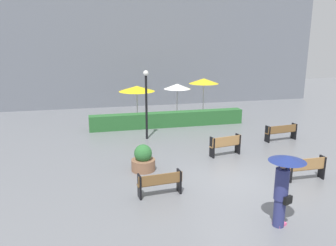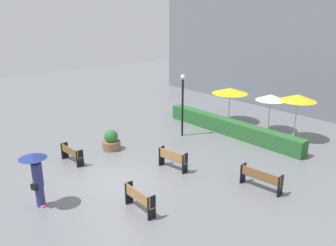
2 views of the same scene
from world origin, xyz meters
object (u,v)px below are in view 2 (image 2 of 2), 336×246
at_px(bench_far_right, 261,178).
at_px(pedestrian_with_umbrella, 36,173).
at_px(patio_umbrella_white, 271,97).
at_px(bench_near_left, 71,153).
at_px(planter_pot, 111,141).
at_px(bench_near_right, 139,198).
at_px(bench_mid_center, 172,158).
at_px(patio_umbrella_yellow, 230,91).
at_px(patio_umbrella_yellow_far, 298,98).
at_px(lamp_post, 183,99).

relative_size(bench_far_right, pedestrian_with_umbrella, 0.85).
bearing_deg(pedestrian_with_umbrella, patio_umbrella_white, 86.86).
distance_m(bench_near_left, bench_far_right, 8.86).
height_order(planter_pot, patio_umbrella_white, patio_umbrella_white).
height_order(bench_near_right, bench_mid_center, bench_mid_center).
height_order(bench_near_right, planter_pot, planter_pot).
xyz_separation_m(bench_far_right, patio_umbrella_yellow, (-6.69, 6.17, 1.62)).
bearing_deg(bench_near_left, bench_far_right, 31.83).
bearing_deg(pedestrian_with_umbrella, patio_umbrella_yellow_far, 79.36).
height_order(bench_near_left, bench_far_right, bench_far_right).
bearing_deg(bench_near_right, bench_far_right, 67.73).
relative_size(pedestrian_with_umbrella, patio_umbrella_yellow, 0.92).
relative_size(bench_near_left, bench_far_right, 0.85).
bearing_deg(lamp_post, patio_umbrella_white, 57.43).
bearing_deg(bench_far_right, planter_pot, -163.24).
bearing_deg(planter_pot, patio_umbrella_yellow, 83.13).
bearing_deg(bench_far_right, bench_near_left, -148.17).
bearing_deg(patio_umbrella_yellow, patio_umbrella_white, 7.85).
bearing_deg(bench_far_right, patio_umbrella_white, 120.70).
distance_m(pedestrian_with_umbrella, planter_pot, 5.94).
bearing_deg(patio_umbrella_white, lamp_post, -122.57).
bearing_deg(bench_near_right, bench_near_left, 179.43).
distance_m(bench_near_left, patio_umbrella_yellow_far, 12.45).
distance_m(bench_far_right, patio_umbrella_yellow_far, 6.96).
bearing_deg(patio_umbrella_white, patio_umbrella_yellow_far, -6.61).
bearing_deg(bench_near_right, lamp_post, 125.82).
relative_size(bench_far_right, patio_umbrella_yellow, 0.78).
height_order(bench_near_left, bench_mid_center, bench_mid_center).
xyz_separation_m(lamp_post, patio_umbrella_yellow, (0.11, 4.16, -0.13)).
xyz_separation_m(bench_near_left, patio_umbrella_yellow_far, (5.45, 11.02, 1.99)).
distance_m(bench_near_left, patio_umbrella_white, 11.92).
relative_size(bench_mid_center, patio_umbrella_yellow, 0.66).
height_order(pedestrian_with_umbrella, lamp_post, lamp_post).
bearing_deg(bench_mid_center, lamp_post, 131.05).
bearing_deg(pedestrian_with_umbrella, bench_near_left, 137.21).
relative_size(bench_near_right, lamp_post, 0.41).
bearing_deg(bench_far_right, bench_near_right, -112.27).
xyz_separation_m(bench_mid_center, patio_umbrella_yellow_far, (1.69, 7.81, 1.93)).
bearing_deg(patio_umbrella_white, bench_near_left, -107.95).
height_order(bench_near_right, bench_near_left, bench_near_right).
relative_size(bench_near_left, patio_umbrella_white, 0.66).
xyz_separation_m(lamp_post, patio_umbrella_white, (2.91, 4.55, -0.12)).
distance_m(bench_near_right, bench_near_left, 5.59).
height_order(patio_umbrella_yellow, patio_umbrella_white, patio_umbrella_white).
height_order(bench_near_right, pedestrian_with_umbrella, pedestrian_with_umbrella).
xyz_separation_m(bench_near_left, lamp_post, (0.73, 6.68, 1.77)).
height_order(bench_near_left, patio_umbrella_white, patio_umbrella_white).
xyz_separation_m(bench_far_right, patio_umbrella_yellow_far, (-2.08, 6.34, 1.96)).
height_order(patio_umbrella_white, patio_umbrella_yellow_far, patio_umbrella_yellow_far).
distance_m(bench_near_right, patio_umbrella_yellow, 12.00).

